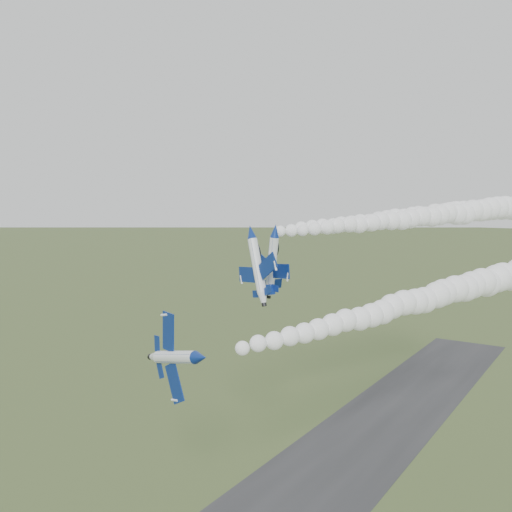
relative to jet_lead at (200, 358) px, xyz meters
The scene contains 7 objects.
runway 46.55m from the jet_lead, 98.77° to the left, with size 24.00×260.00×0.04m, color #292A2C.
jet_lead is the anchor object (origin of this frame).
smoke_trail_jet_lead 42.85m from the jet_lead, 69.85° to the left, with size 5.72×79.07×5.72m, color white, non-canonical shape.
jet_pair_left 28.10m from the jet_lead, 110.11° to the left, with size 10.19×12.29×4.20m.
smoke_trail_jet_pair_left 58.51m from the jet_lead, 84.58° to the left, with size 4.68×64.99×4.68m, color white, non-canonical shape.
jet_pair_right 27.83m from the jet_lead, 100.70° to the left, with size 9.70×11.23×3.19m.
smoke_trail_jet_pair_right 61.10m from the jet_lead, 78.61° to the left, with size 5.20×70.08×5.20m, color white, non-canonical shape.
Camera 1 is at (45.21, -51.64, 52.36)m, focal length 40.00 mm.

